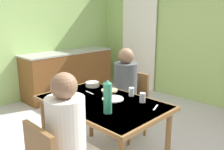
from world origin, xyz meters
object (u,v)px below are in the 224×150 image
(dining_table, at_px, (102,108))
(kitchen_counter, at_px, (69,73))
(chair_far_diner, at_px, (131,100))
(serving_bowl_center, at_px, (93,84))
(person_far_diner, at_px, (125,82))
(person_near_diner, at_px, (68,128))
(water_bottle_green_near, at_px, (108,97))

(dining_table, bearing_deg, kitchen_counter, 151.98)
(chair_far_diner, xyz_separation_m, serving_bowl_center, (-0.22, -0.50, 0.29))
(serving_bowl_center, bearing_deg, kitchen_counter, 152.72)
(dining_table, xyz_separation_m, person_far_diner, (-0.24, 0.64, 0.11))
(chair_far_diner, bearing_deg, person_far_diner, 90.00)
(person_near_diner, bearing_deg, dining_table, 114.61)
(dining_table, bearing_deg, water_bottle_green_near, -33.83)
(water_bottle_green_near, relative_size, serving_bowl_center, 1.85)
(dining_table, height_order, chair_far_diner, chair_far_diner)
(kitchen_counter, distance_m, person_near_diner, 3.24)
(water_bottle_green_near, xyz_separation_m, serving_bowl_center, (-0.72, 0.45, -0.12))
(person_far_diner, distance_m, water_bottle_green_near, 0.96)
(kitchen_counter, relative_size, person_far_diner, 2.51)
(person_near_diner, height_order, serving_bowl_center, person_near_diner)
(person_near_diner, height_order, water_bottle_green_near, person_near_diner)
(person_near_diner, distance_m, serving_bowl_center, 1.18)
(kitchen_counter, distance_m, chair_far_diner, 2.14)
(dining_table, distance_m, water_bottle_green_near, 0.39)
(water_bottle_green_near, distance_m, serving_bowl_center, 0.86)
(chair_far_diner, relative_size, person_far_diner, 1.13)
(kitchen_counter, xyz_separation_m, dining_table, (2.33, -1.24, 0.22))
(water_bottle_green_near, bearing_deg, kitchen_counter, 151.36)
(chair_far_diner, xyz_separation_m, person_near_diner, (0.53, -1.41, 0.28))
(chair_far_diner, bearing_deg, person_near_diner, 110.70)
(kitchen_counter, bearing_deg, serving_bowl_center, -27.28)
(person_near_diner, bearing_deg, chair_far_diner, 110.70)
(water_bottle_green_near, height_order, serving_bowl_center, water_bottle_green_near)
(kitchen_counter, height_order, water_bottle_green_near, water_bottle_green_near)
(kitchen_counter, height_order, dining_table, kitchen_counter)
(dining_table, relative_size, chair_far_diner, 1.52)
(person_far_diner, bearing_deg, kitchen_counter, -16.12)
(dining_table, distance_m, chair_far_diner, 0.83)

